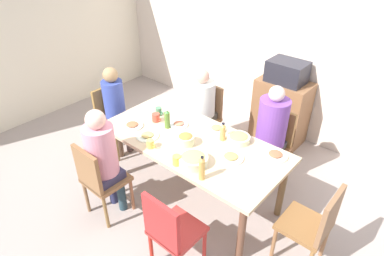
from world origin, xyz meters
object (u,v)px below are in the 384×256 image
object	(u,v)px
microwave	(287,72)
chair_3	(314,224)
chair_2	(99,178)
plate_3	(216,128)
cup_1	(151,144)
bottle_1	(223,132)
cup_2	(159,111)
bottle_0	(202,168)
plate_4	(275,155)
cup_0	(156,118)
bowl_0	(186,139)
chair_0	(205,114)
chair_4	(171,230)
chair_1	(272,142)
bowl_1	(239,138)
bottle_2	(167,119)
plate_2	(231,157)
person_0	(201,103)
person_2	(103,155)
chair_5	(113,116)
dining_table	(192,146)
plate_5	(132,125)
person_5	(115,105)
side_cabinet	(281,111)
plate_0	(179,124)
cup_3	(177,160)
person_1	(271,128)
bowl_2	(193,159)

from	to	relation	value
microwave	chair_3	bearing A→B (deg)	-54.18
chair_2	microwave	xyz separation A→B (m)	(0.68, 2.52, 0.53)
chair_2	plate_3	xyz separation A→B (m)	(0.57, 1.18, 0.26)
cup_1	bottle_1	size ratio (longest dim) A/B	0.55
cup_2	bottle_0	xyz separation A→B (m)	(1.09, -0.53, 0.07)
plate_4	bottle_0	bearing A→B (deg)	-114.58
cup_0	cup_1	bearing A→B (deg)	-50.02
bowl_0	chair_0	bearing A→B (deg)	117.87
chair_4	chair_0	bearing A→B (deg)	120.51
chair_2	chair_1	bearing A→B (deg)	59.49
bowl_1	bottle_2	xyz separation A→B (m)	(-0.75, -0.29, 0.07)
plate_2	plate_4	size ratio (longest dim) A/B	1.01
plate_4	microwave	distance (m)	1.50
person_0	person_2	xyz separation A→B (m)	(0.00, -1.53, 0.04)
person_0	plate_4	distance (m)	1.37
cup_0	cup_1	xyz separation A→B (m)	(0.33, -0.39, -0.00)
chair_5	plate_4	world-z (taller)	chair_5
dining_table	plate_5	xyz separation A→B (m)	(-0.68, -0.23, 0.09)
chair_4	cup_0	world-z (taller)	chair_4
person_5	side_cabinet	xyz separation A→B (m)	(1.47, 1.67, -0.26)
plate_2	bottle_1	xyz separation A→B (m)	(-0.25, 0.20, 0.08)
dining_table	chair_2	distance (m)	1.00
cup_2	side_cabinet	xyz separation A→B (m)	(0.81, 1.53, -0.36)
plate_0	plate_2	distance (m)	0.80
cup_3	plate_2	bearing A→B (deg)	51.14
bottle_2	person_1	bearing A→B (deg)	40.95
person_0	cup_2	xyz separation A→B (m)	(-0.13, -0.63, 0.10)
plate_3	plate_0	bearing A→B (deg)	-150.64
cup_3	person_2	bearing A→B (deg)	-150.89
dining_table	cup_2	size ratio (longest dim) A/B	18.56
chair_1	bottle_2	xyz separation A→B (m)	(-0.87, -0.84, 0.35)
chair_1	cup_1	bearing A→B (deg)	-120.97
side_cabinet	plate_5	bearing A→B (deg)	-114.33
bottle_2	cup_1	bearing A→B (deg)	-70.38
dining_table	bowl_2	bearing A→B (deg)	-47.36
chair_1	plate_4	size ratio (longest dim) A/B	3.67
person_2	bottle_1	bearing A→B (deg)	52.92
chair_3	bowl_0	xyz separation A→B (m)	(-1.38, -0.10, 0.31)
dining_table	chair_3	world-z (taller)	chair_3
dining_table	person_0	distance (m)	0.91
chair_2	side_cabinet	size ratio (longest dim) A/B	1.00
chair_0	bottle_2	size ratio (longest dim) A/B	3.93
bowl_1	plate_5	bearing A→B (deg)	-153.42
bowl_1	person_1	bearing A→B (deg)	75.13
chair_2	bowl_2	xyz separation A→B (m)	(0.77, 0.56, 0.30)
bowl_0	bottle_2	bearing A→B (deg)	163.57
side_cabinet	plate_3	bearing A→B (deg)	-94.79
chair_2	plate_0	world-z (taller)	chair_2
person_5	bowl_0	distance (m)	1.30
chair_0	cup_3	distance (m)	1.44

